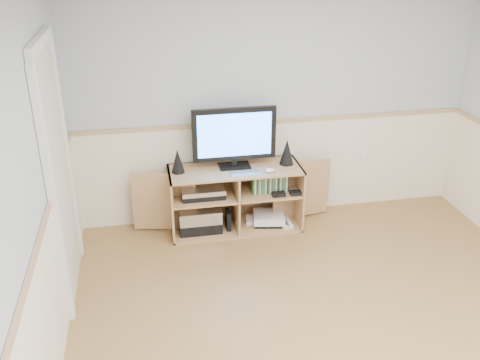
# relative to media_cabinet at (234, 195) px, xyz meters

# --- Properties ---
(room) EXTENTS (4.04, 4.54, 2.54)m
(room) POSITION_rel_media_cabinet_xyz_m (0.40, -1.91, 0.88)
(room) COLOR #AF844D
(room) RESTS_ON ground
(media_cabinet) EXTENTS (2.03, 0.49, 0.65)m
(media_cabinet) POSITION_rel_media_cabinet_xyz_m (0.00, 0.00, 0.00)
(media_cabinet) COLOR tan
(media_cabinet) RESTS_ON floor
(monitor) EXTENTS (0.81, 0.18, 0.60)m
(monitor) POSITION_rel_media_cabinet_xyz_m (-0.00, -0.01, 0.64)
(monitor) COLOR black
(monitor) RESTS_ON media_cabinet
(speaker_left) EXTENTS (0.13, 0.13, 0.23)m
(speaker_left) POSITION_rel_media_cabinet_xyz_m (-0.55, -0.04, 0.43)
(speaker_left) COLOR black
(speaker_left) RESTS_ON media_cabinet
(speaker_right) EXTENTS (0.14, 0.14, 0.26)m
(speaker_right) POSITION_rel_media_cabinet_xyz_m (0.52, -0.04, 0.45)
(speaker_right) COLOR black
(speaker_right) RESTS_ON media_cabinet
(keyboard) EXTENTS (0.29, 0.13, 0.01)m
(keyboard) POSITION_rel_media_cabinet_xyz_m (0.07, -0.20, 0.32)
(keyboard) COLOR silver
(keyboard) RESTS_ON media_cabinet
(mouse) EXTENTS (0.11, 0.08, 0.04)m
(mouse) POSITION_rel_media_cabinet_xyz_m (0.31, -0.20, 0.34)
(mouse) COLOR white
(mouse) RESTS_ON media_cabinet
(av_components) EXTENTS (0.51, 0.31, 0.47)m
(av_components) POSITION_rel_media_cabinet_xyz_m (-0.35, -0.06, -0.11)
(av_components) COLOR black
(av_components) RESTS_ON media_cabinet
(game_consoles) EXTENTS (0.46, 0.31, 0.11)m
(game_consoles) POSITION_rel_media_cabinet_xyz_m (0.33, -0.07, -0.26)
(game_consoles) COLOR white
(game_consoles) RESTS_ON media_cabinet
(game_cases) EXTENTS (0.36, 0.14, 0.19)m
(game_cases) POSITION_rel_media_cabinet_xyz_m (0.34, -0.08, 0.15)
(game_cases) COLOR #3F8C3F
(game_cases) RESTS_ON media_cabinet
(wall_outlet) EXTENTS (0.12, 0.03, 0.12)m
(wall_outlet) POSITION_rel_media_cabinet_xyz_m (1.46, 0.20, 0.27)
(wall_outlet) COLOR white
(wall_outlet) RESTS_ON wall_back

